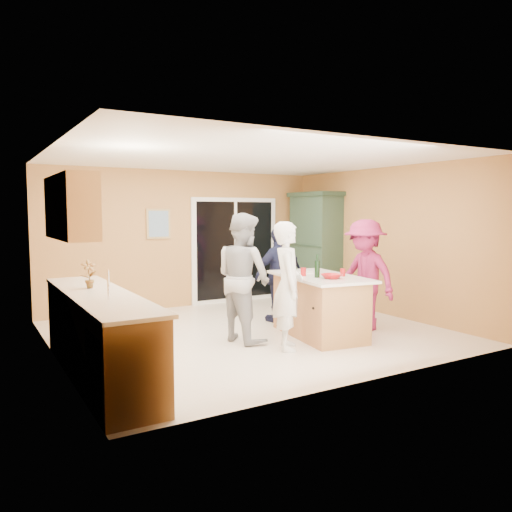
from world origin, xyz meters
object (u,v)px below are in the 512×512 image
woman_grey (243,277)px  woman_magenta (365,275)px  woman_white (288,286)px  woman_navy (279,275)px  kitchen_island (319,308)px  green_hutch (316,248)px

woman_grey → woman_magenta: (1.91, -0.40, -0.05)m
woman_white → woman_navy: bearing=-1.2°
woman_white → woman_grey: (-0.29, 0.69, 0.06)m
woman_grey → woman_magenta: 1.95m
kitchen_island → woman_magenta: bearing=4.2°
green_hutch → woman_navy: green_hutch is taller
kitchen_island → woman_grey: 1.23m
woman_magenta → woman_navy: bearing=-152.1°
green_hutch → woman_navy: 2.10m
kitchen_island → woman_navy: (0.04, 1.12, 0.36)m
woman_grey → woman_navy: bearing=-65.2°
woman_navy → kitchen_island: bearing=86.3°
kitchen_island → woman_white: (-0.79, -0.34, 0.43)m
kitchen_island → woman_white: woman_white is taller
green_hutch → woman_white: bearing=-133.0°
green_hutch → woman_magenta: 2.57m
woman_white → woman_navy: woman_white is taller
woman_white → woman_grey: 0.75m
woman_grey → woman_navy: 1.36m
kitchen_island → woman_grey: size_ratio=1.01×
green_hutch → woman_magenta: bearing=-110.2°
woman_white → woman_magenta: 1.65m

